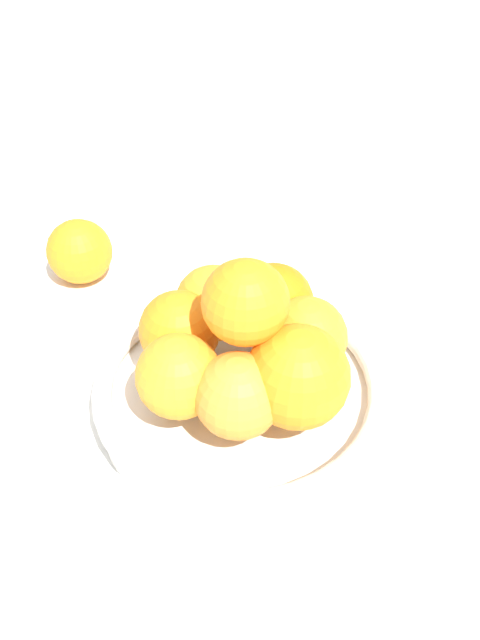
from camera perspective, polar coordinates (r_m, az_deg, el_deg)
ground_plane at (r=0.54m, az=0.00°, el=-7.82°), size 4.00×4.00×0.00m
fruit_bowl at (r=0.53m, az=0.00°, el=-6.44°), size 0.24×0.24×0.04m
orange_pile at (r=0.49m, az=0.59°, el=-1.97°), size 0.17×0.18×0.12m
stray_orange at (r=0.68m, az=-14.45°, el=6.08°), size 0.07×0.07×0.07m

